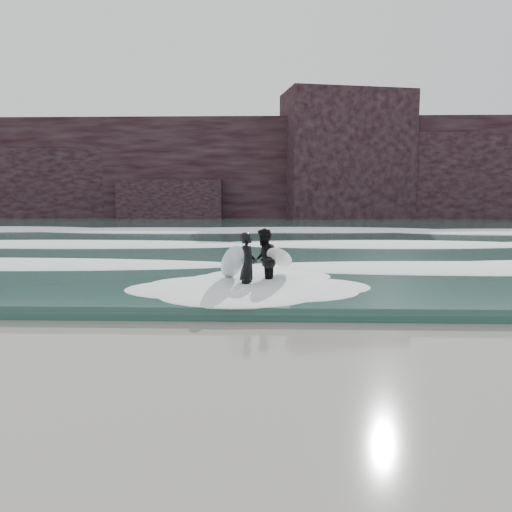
% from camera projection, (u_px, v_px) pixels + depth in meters
% --- Properties ---
extents(ground, '(120.00, 120.00, 0.00)m').
position_uv_depth(ground, '(151.00, 375.00, 7.19)').
color(ground, olive).
rests_on(ground, ground).
extents(sea, '(90.00, 52.00, 0.30)m').
position_uv_depth(sea, '(247.00, 229.00, 35.94)').
color(sea, '#254A41').
rests_on(sea, ground).
extents(headland, '(70.00, 9.00, 10.00)m').
position_uv_depth(headland, '(255.00, 171.00, 52.21)').
color(headland, black).
rests_on(headland, ground).
extents(foam_near, '(60.00, 3.20, 0.20)m').
position_uv_depth(foam_near, '(218.00, 263.00, 16.07)').
color(foam_near, white).
rests_on(foam_near, sea).
extents(foam_mid, '(60.00, 4.00, 0.24)m').
position_uv_depth(foam_mid, '(234.00, 242.00, 23.01)').
color(foam_mid, white).
rests_on(foam_mid, sea).
extents(foam_far, '(60.00, 4.80, 0.30)m').
position_uv_depth(foam_far, '(244.00, 228.00, 31.93)').
color(foam_far, white).
rests_on(foam_far, sea).
extents(surfer_left, '(1.10, 1.96, 1.64)m').
position_uv_depth(surfer_left, '(244.00, 264.00, 12.64)').
color(surfer_left, black).
rests_on(surfer_left, ground).
extents(surfer_right, '(1.21, 2.32, 1.70)m').
position_uv_depth(surfer_right, '(266.00, 260.00, 13.24)').
color(surfer_right, black).
rests_on(surfer_right, ground).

